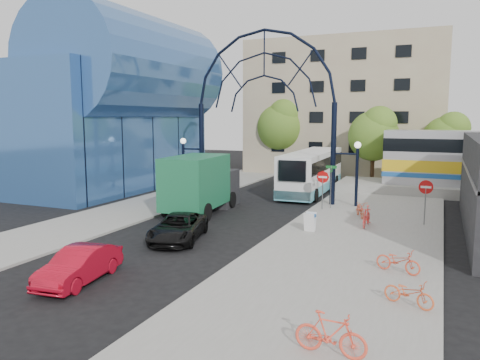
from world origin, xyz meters
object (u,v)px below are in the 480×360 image
at_px(tree_north_c, 448,137).
at_px(tree_north_b, 282,124).
at_px(do_not_enter_sign, 426,191).
at_px(bike_far_c, 409,293).
at_px(stop_sign, 323,181).
at_px(green_truck, 202,184).
at_px(gateway_arch, 264,81).
at_px(red_sedan, 79,265).
at_px(bike_far_a, 398,261).
at_px(bike_far_b, 331,334).
at_px(sandwich_board, 310,220).
at_px(street_name_sign, 331,178).
at_px(city_bus, 312,171).
at_px(black_suv, 178,228).
at_px(bike_near_a, 360,209).
at_px(bike_near_b, 366,216).
at_px(tree_north_a, 375,133).

bearing_deg(tree_north_c, tree_north_b, 172.88).
relative_size(do_not_enter_sign, bike_far_c, 1.53).
xyz_separation_m(stop_sign, green_truck, (-6.95, -3.38, -0.17)).
bearing_deg(gateway_arch, red_sedan, -90.87).
relative_size(tree_north_c, bike_far_a, 3.74).
distance_m(bike_far_a, bike_far_b, 7.34).
bearing_deg(sandwich_board, street_name_sign, 93.46).
bearing_deg(bike_far_b, city_bus, 18.82).
height_order(gateway_arch, do_not_enter_sign, gateway_arch).
height_order(street_name_sign, black_suv, street_name_sign).
distance_m(street_name_sign, city_bus, 7.39).
bearing_deg(street_name_sign, bike_near_a, -41.67).
relative_size(tree_north_b, bike_far_c, 4.93).
height_order(black_suv, bike_near_b, black_suv).
height_order(sandwich_board, bike_near_a, sandwich_board).
distance_m(gateway_arch, bike_far_c, 21.17).
distance_m(tree_north_a, bike_far_b, 32.61).
height_order(tree_north_b, red_sedan, tree_north_b).
relative_size(red_sedan, bike_near_b, 2.10).
distance_m(tree_north_b, bike_far_c, 35.74).
bearing_deg(city_bus, bike_near_b, -63.38).
relative_size(city_bus, red_sedan, 3.09).
height_order(stop_sign, bike_near_a, stop_sign).
xyz_separation_m(tree_north_a, bike_far_a, (4.26, -24.93, -4.03)).
distance_m(tree_north_b, bike_far_b, 38.83).
height_order(tree_north_a, city_bus, tree_north_a).
distance_m(tree_north_c, bike_near_a, 18.31).
bearing_deg(sandwich_board, tree_north_a, 88.50).
bearing_deg(tree_north_b, city_bus, -60.28).
xyz_separation_m(tree_north_b, city_bus, (6.05, -10.60, -3.55)).
xyz_separation_m(bike_near_a, bike_far_b, (1.97, -16.89, 0.08)).
height_order(tree_north_a, tree_north_c, tree_north_a).
relative_size(sandwich_board, green_truck, 0.13).
xyz_separation_m(green_truck, bike_near_b, (10.28, -0.38, -1.15)).
distance_m(do_not_enter_sign, green_truck, 13.22).
height_order(bike_near_a, bike_far_c, bike_near_a).
distance_m(tree_north_b, city_bus, 12.71).
xyz_separation_m(city_bus, bike_far_a, (8.21, -18.33, -1.14)).
xyz_separation_m(street_name_sign, bike_near_a, (2.23, -1.98, -1.53)).
relative_size(tree_north_a, bike_near_a, 3.83).
bearing_deg(bike_far_a, black_suv, 101.79).
relative_size(tree_north_a, bike_far_a, 4.03).
bearing_deg(do_not_enter_sign, gateway_arch, 160.01).
bearing_deg(bike_near_b, bike_near_a, 108.45).
bearing_deg(street_name_sign, red_sedan, -107.85).
xyz_separation_m(sandwich_board, green_truck, (-7.75, 2.64, 1.09)).
bearing_deg(stop_sign, red_sedan, -107.19).
bearing_deg(sandwich_board, green_truck, 161.16).
height_order(gateway_arch, bike_near_b, gateway_arch).
distance_m(tree_north_c, bike_far_a, 27.24).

